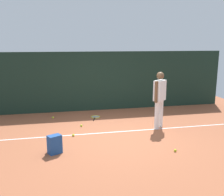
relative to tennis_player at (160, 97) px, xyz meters
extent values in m
plane|color=#9E5638|center=(-1.45, -0.46, -0.97)|extent=(12.00, 12.00, 0.00)
cube|color=#192D23|center=(-1.45, 2.54, 0.14)|extent=(10.00, 0.10, 2.21)
cube|color=white|center=(-1.45, -0.10, -0.96)|extent=(9.00, 0.05, 0.00)
cylinder|color=white|center=(0.09, 0.08, -0.54)|extent=(0.14, 0.14, 0.85)
cylinder|color=white|center=(-0.09, -0.08, -0.54)|extent=(0.14, 0.14, 0.85)
cube|color=white|center=(0.00, 0.00, 0.18)|extent=(0.45, 0.43, 0.60)
sphere|color=brown|center=(0.00, 0.00, 0.62)|extent=(0.22, 0.22, 0.22)
cylinder|color=brown|center=(0.17, 0.14, 0.17)|extent=(0.09, 0.09, 0.62)
cylinder|color=brown|center=(-0.17, -0.14, 0.17)|extent=(0.09, 0.09, 0.62)
cylinder|color=black|center=(-1.78, 1.25, -0.95)|extent=(0.12, 0.30, 0.03)
torus|color=gold|center=(-1.70, 1.54, -0.95)|extent=(0.40, 0.40, 0.02)
cylinder|color=#B2B2B2|center=(-1.70, 1.54, -0.95)|extent=(0.34, 0.34, 0.00)
cube|color=#1E478C|center=(-3.06, -1.24, -0.75)|extent=(0.36, 0.32, 0.44)
cube|color=navy|center=(-3.12, -1.12, -0.83)|extent=(0.23, 0.17, 0.20)
sphere|color=#CCE033|center=(-3.13, 1.68, -0.93)|extent=(0.07, 0.07, 0.07)
sphere|color=#CCE033|center=(-2.57, -0.20, -0.93)|extent=(0.07, 0.07, 0.07)
sphere|color=#CCE033|center=(-0.28, -1.75, -0.93)|extent=(0.07, 0.07, 0.07)
sphere|color=#CCE033|center=(-2.27, 0.59, -0.93)|extent=(0.07, 0.07, 0.07)
camera|label=1|loc=(-2.94, -7.05, 1.55)|focal=41.63mm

